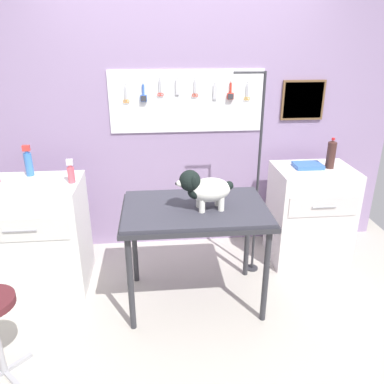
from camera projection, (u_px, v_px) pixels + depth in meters
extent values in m
cube|color=#B4ADA2|center=(195.00, 325.00, 2.86)|extent=(4.40, 4.00, 0.04)
cube|color=#967DA6|center=(182.00, 131.00, 3.60)|extent=(4.00, 0.06, 2.30)
cube|color=white|center=(187.00, 101.00, 3.46)|extent=(1.39, 0.02, 0.55)
cylinder|color=gray|center=(125.00, 84.00, 3.35)|extent=(0.01, 0.02, 0.01)
cube|color=silver|center=(125.00, 93.00, 3.36)|extent=(0.01, 0.00, 0.11)
cube|color=silver|center=(126.00, 93.00, 3.36)|extent=(0.01, 0.00, 0.11)
torus|color=orange|center=(125.00, 101.00, 3.39)|extent=(0.03, 0.01, 0.03)
torus|color=orange|center=(128.00, 101.00, 3.39)|extent=(0.03, 0.01, 0.03)
cylinder|color=gray|center=(143.00, 83.00, 3.36)|extent=(0.01, 0.02, 0.01)
cylinder|color=blue|center=(143.00, 90.00, 3.37)|extent=(0.02, 0.02, 0.09)
cube|color=blue|center=(144.00, 98.00, 3.39)|extent=(0.06, 0.02, 0.06)
cube|color=#333338|center=(144.00, 98.00, 3.38)|extent=(0.05, 0.01, 0.05)
cylinder|color=gray|center=(160.00, 78.00, 3.35)|extent=(0.01, 0.02, 0.01)
cube|color=silver|center=(160.00, 86.00, 3.37)|extent=(0.01, 0.00, 0.11)
cube|color=silver|center=(161.00, 86.00, 3.37)|extent=(0.01, 0.00, 0.11)
torus|color=red|center=(159.00, 95.00, 3.40)|extent=(0.03, 0.01, 0.03)
torus|color=red|center=(162.00, 95.00, 3.40)|extent=(0.03, 0.01, 0.03)
cylinder|color=gray|center=(177.00, 78.00, 3.37)|extent=(0.01, 0.02, 0.01)
cube|color=silver|center=(177.00, 87.00, 3.39)|extent=(0.03, 0.01, 0.13)
cylinder|color=gray|center=(195.00, 78.00, 3.38)|extent=(0.01, 0.02, 0.01)
cube|color=silver|center=(194.00, 87.00, 3.40)|extent=(0.01, 0.00, 0.11)
cube|color=silver|center=(196.00, 87.00, 3.40)|extent=(0.01, 0.00, 0.11)
torus|color=red|center=(194.00, 95.00, 3.43)|extent=(0.03, 0.01, 0.03)
torus|color=red|center=(196.00, 95.00, 3.43)|extent=(0.03, 0.01, 0.03)
cylinder|color=gray|center=(215.00, 83.00, 3.41)|extent=(0.01, 0.02, 0.01)
cube|color=silver|center=(215.00, 92.00, 3.43)|extent=(0.03, 0.01, 0.13)
cylinder|color=gray|center=(231.00, 81.00, 3.42)|extent=(0.01, 0.02, 0.01)
cylinder|color=red|center=(231.00, 88.00, 3.43)|extent=(0.02, 0.02, 0.09)
cube|color=red|center=(230.00, 96.00, 3.46)|extent=(0.06, 0.02, 0.06)
cube|color=#333338|center=(231.00, 96.00, 3.44)|extent=(0.05, 0.01, 0.05)
cylinder|color=gray|center=(248.00, 82.00, 3.44)|extent=(0.01, 0.02, 0.01)
cube|color=silver|center=(247.00, 90.00, 3.45)|extent=(0.01, 0.00, 0.11)
cube|color=silver|center=(248.00, 90.00, 3.45)|extent=(0.01, 0.00, 0.11)
torus|color=gold|center=(246.00, 99.00, 3.48)|extent=(0.03, 0.01, 0.03)
torus|color=gold|center=(248.00, 99.00, 3.48)|extent=(0.03, 0.01, 0.03)
cube|color=brown|center=(303.00, 100.00, 3.55)|extent=(0.40, 0.02, 0.36)
cube|color=#A67652|center=(303.00, 100.00, 3.54)|extent=(0.36, 0.01, 0.33)
cylinder|color=#2D2D33|center=(131.00, 284.00, 2.67)|extent=(0.04, 0.04, 0.76)
cylinder|color=#2D2D33|center=(266.00, 277.00, 2.75)|extent=(0.04, 0.04, 0.76)
cylinder|color=#2D2D33|center=(134.00, 242.00, 3.21)|extent=(0.04, 0.04, 0.76)
cylinder|color=#2D2D33|center=(247.00, 237.00, 3.30)|extent=(0.04, 0.04, 0.76)
cube|color=#2D2D33|center=(195.00, 212.00, 2.83)|extent=(1.08, 0.71, 0.03)
cube|color=#35353F|center=(195.00, 208.00, 2.82)|extent=(1.05, 0.69, 0.03)
cylinder|color=#2D2D33|center=(252.00, 268.00, 3.52)|extent=(0.11, 0.11, 0.01)
cylinder|color=#2D2D33|center=(258.00, 180.00, 3.19)|extent=(0.02, 0.02, 1.73)
cylinder|color=#2D2D33|center=(250.00, 72.00, 2.85)|extent=(0.24, 0.02, 0.02)
cylinder|color=white|center=(202.00, 206.00, 2.71)|extent=(0.04, 0.04, 0.10)
cylinder|color=white|center=(199.00, 201.00, 2.79)|extent=(0.04, 0.04, 0.10)
cylinder|color=white|center=(221.00, 204.00, 2.73)|extent=(0.04, 0.04, 0.10)
cylinder|color=white|center=(218.00, 199.00, 2.81)|extent=(0.04, 0.04, 0.10)
ellipsoid|color=white|center=(210.00, 190.00, 2.72)|extent=(0.32, 0.22, 0.17)
ellipsoid|color=black|center=(195.00, 192.00, 2.71)|extent=(0.12, 0.14, 0.09)
sphere|color=black|center=(190.00, 181.00, 2.67)|extent=(0.15, 0.15, 0.15)
ellipsoid|color=white|center=(181.00, 183.00, 2.66)|extent=(0.07, 0.06, 0.05)
sphere|color=black|center=(177.00, 184.00, 2.65)|extent=(0.02, 0.02, 0.02)
ellipsoid|color=black|center=(194.00, 182.00, 2.61)|extent=(0.05, 0.04, 0.08)
ellipsoid|color=black|center=(190.00, 176.00, 2.72)|extent=(0.05, 0.04, 0.08)
sphere|color=black|center=(229.00, 186.00, 2.74)|extent=(0.06, 0.06, 0.06)
cube|color=silver|center=(35.00, 236.00, 3.14)|extent=(0.80, 0.56, 0.92)
cube|color=silver|center=(20.00, 230.00, 2.81)|extent=(0.70, 0.01, 0.18)
cylinder|color=#99999E|center=(20.00, 231.00, 2.80)|extent=(0.24, 0.02, 0.02)
cube|color=silver|center=(309.00, 214.00, 3.54)|extent=(0.68, 0.52, 0.90)
cube|color=silver|center=(324.00, 207.00, 3.23)|extent=(0.60, 0.01, 0.18)
cylinder|color=#99999E|center=(324.00, 207.00, 3.22)|extent=(0.20, 0.02, 0.02)
cube|color=#9E9EA3|center=(19.00, 363.00, 2.50)|extent=(0.15, 0.15, 0.02)
cube|color=#9E9EA3|center=(12.00, 379.00, 2.38)|extent=(0.15, 0.15, 0.02)
cylinder|color=#DD5666|center=(71.00, 175.00, 2.96)|extent=(0.05, 0.05, 0.12)
cylinder|color=#DD5666|center=(70.00, 166.00, 2.93)|extent=(0.02, 0.02, 0.02)
cube|color=silver|center=(70.00, 162.00, 2.92)|extent=(0.05, 0.03, 0.04)
cylinder|color=#3770BA|center=(29.00, 164.00, 3.10)|extent=(0.06, 0.06, 0.19)
cylinder|color=#3770BA|center=(27.00, 152.00, 3.06)|extent=(0.03, 0.03, 0.02)
cube|color=red|center=(26.00, 148.00, 3.05)|extent=(0.06, 0.03, 0.04)
cylinder|color=#402621|center=(331.00, 155.00, 3.34)|extent=(0.08, 0.08, 0.23)
cone|color=#402621|center=(333.00, 141.00, 3.29)|extent=(0.08, 0.08, 0.02)
cylinder|color=red|center=(333.00, 139.00, 3.28)|extent=(0.03, 0.03, 0.02)
cube|color=#3869BD|center=(308.00, 166.00, 3.38)|extent=(0.24, 0.18, 0.04)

